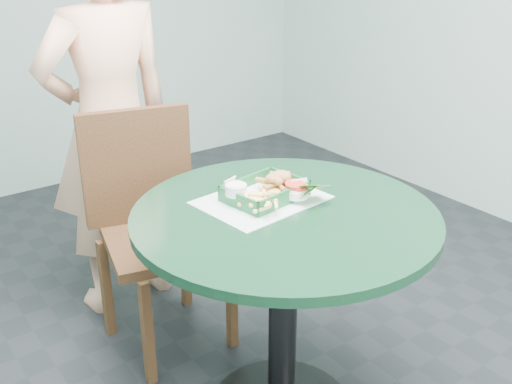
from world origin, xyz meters
TOP-DOWN VIEW (x-y plane):
  - cafe_table at (0.00, 0.00)m, footprint 0.93×0.93m
  - dining_chair at (-0.11, 0.67)m, footprint 0.43×0.43m
  - diner_person at (-0.12, 0.99)m, footprint 0.67×0.47m
  - placemat at (-0.01, 0.11)m, footprint 0.40×0.32m
  - food_basket at (0.01, 0.11)m, footprint 0.24×0.17m
  - crab_sandwich at (0.06, 0.10)m, footprint 0.13×0.13m
  - fries_pile at (-0.07, 0.07)m, footprint 0.12×0.13m
  - sauce_ramekin at (-0.09, 0.14)m, footprint 0.07×0.07m
  - garnish_cup at (0.07, 0.02)m, footprint 0.11×0.11m

SIDE VIEW (x-z plane):
  - dining_chair at x=-0.11m, z-range 0.07..1.00m
  - cafe_table at x=0.00m, z-range 0.21..0.96m
  - placemat at x=-0.01m, z-range 0.75..0.75m
  - food_basket at x=0.01m, z-range 0.74..0.79m
  - fries_pile at x=-0.07m, z-range 0.77..0.81m
  - garnish_cup at x=0.07m, z-range 0.77..0.81m
  - crab_sandwich at x=0.06m, z-range 0.76..0.84m
  - sauce_ramekin at x=-0.09m, z-range 0.78..0.82m
  - diner_person at x=-0.12m, z-range 0.00..1.76m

